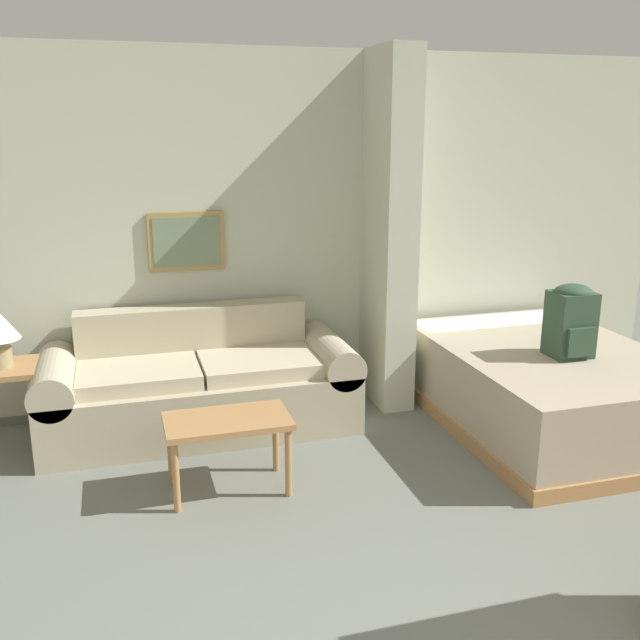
{
  "coord_description": "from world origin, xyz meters",
  "views": [
    {
      "loc": [
        -1.33,
        -1.19,
        2.07
      ],
      "look_at": [
        -0.29,
        2.37,
        1.05
      ],
      "focal_mm": 40.0,
      "sensor_mm": 36.0,
      "label": 1
    }
  ],
  "objects": [
    {
      "name": "couch",
      "position": [
        -0.83,
        3.53,
        0.31
      ],
      "size": [
        2.16,
        0.84,
        0.82
      ],
      "color": "#B7AD8E",
      "rests_on": "ground_plane"
    },
    {
      "name": "bed",
      "position": [
        1.52,
        2.92,
        0.29
      ],
      "size": [
        1.43,
        2.01,
        0.57
      ],
      "color": "#B27F4C",
      "rests_on": "ground_plane"
    },
    {
      "name": "coffee_table",
      "position": [
        -0.79,
        2.58,
        0.39
      ],
      "size": [
        0.71,
        0.41,
        0.45
      ],
      "color": "#B27F4C",
      "rests_on": "ground_plane"
    },
    {
      "name": "wall_partition_pillar",
      "position": [
        0.62,
        3.68,
        1.3
      ],
      "size": [
        0.24,
        0.57,
        2.6
      ],
      "color": "beige",
      "rests_on": "ground_plane"
    },
    {
      "name": "side_table",
      "position": [
        -2.1,
        3.55,
        0.47
      ],
      "size": [
        0.44,
        0.44,
        0.57
      ],
      "color": "#B27F4C",
      "rests_on": "ground_plane"
    },
    {
      "name": "backpack",
      "position": [
        1.55,
        2.72,
        0.82
      ],
      "size": [
        0.27,
        0.27,
        0.49
      ],
      "color": "#2D4733",
      "rests_on": "bed"
    },
    {
      "name": "wall_back",
      "position": [
        -0.0,
        4.02,
        1.29
      ],
      "size": [
        6.24,
        0.16,
        2.6
      ],
      "color": "beige",
      "rests_on": "ground_plane"
    }
  ]
}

